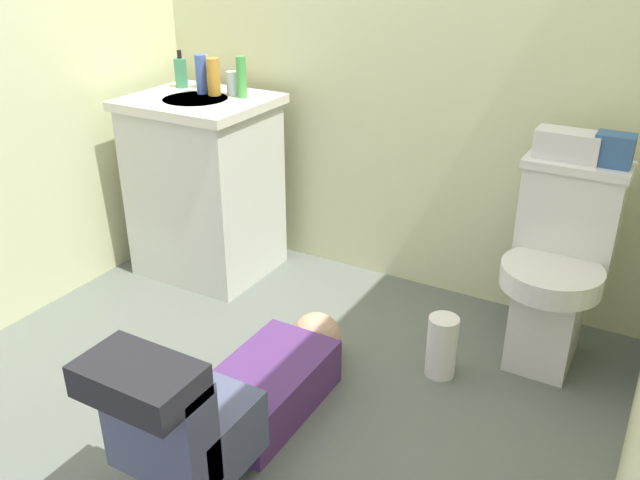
% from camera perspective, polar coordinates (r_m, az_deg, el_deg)
% --- Properties ---
extents(ground_plane, '(2.80, 3.08, 0.04)m').
position_cam_1_polar(ground_plane, '(2.42, -5.30, -13.45)').
color(ground_plane, '#5E665C').
extents(wall_back, '(2.46, 0.08, 2.40)m').
position_cam_1_polar(wall_back, '(2.85, 6.73, 19.27)').
color(wall_back, beige).
rests_on(wall_back, ground_plane).
extents(toilet, '(0.36, 0.46, 0.75)m').
position_cam_1_polar(toilet, '(2.56, 19.55, -2.29)').
color(toilet, silver).
rests_on(toilet, ground_plane).
extents(vanity_cabinet, '(0.60, 0.52, 0.82)m').
position_cam_1_polar(vanity_cabinet, '(3.10, -9.79, 4.66)').
color(vanity_cabinet, silver).
rests_on(vanity_cabinet, ground_plane).
extents(faucet, '(0.02, 0.02, 0.10)m').
position_cam_1_polar(faucet, '(3.08, -8.75, 13.36)').
color(faucet, silver).
rests_on(faucet, vanity_cabinet).
extents(person_plumber, '(0.39, 1.06, 0.52)m').
position_cam_1_polar(person_plumber, '(2.14, -7.50, -13.01)').
color(person_plumber, '#512D6B').
rests_on(person_plumber, ground_plane).
extents(tissue_box, '(0.22, 0.11, 0.10)m').
position_cam_1_polar(tissue_box, '(2.50, 20.40, 7.63)').
color(tissue_box, silver).
rests_on(tissue_box, toilet).
extents(toiletry_bag, '(0.12, 0.09, 0.11)m').
position_cam_1_polar(toiletry_bag, '(2.48, 23.81, 7.05)').
color(toiletry_bag, '#33598C').
rests_on(toiletry_bag, toilet).
extents(soap_dispenser, '(0.06, 0.06, 0.17)m').
position_cam_1_polar(soap_dispenser, '(3.18, -11.79, 13.83)').
color(soap_dispenser, '#419160').
rests_on(soap_dispenser, vanity_cabinet).
extents(bottle_pink, '(0.05, 0.05, 0.15)m').
position_cam_1_polar(bottle_pink, '(3.14, -9.90, 13.96)').
color(bottle_pink, pink).
rests_on(bottle_pink, vanity_cabinet).
extents(bottle_blue, '(0.05, 0.05, 0.17)m').
position_cam_1_polar(bottle_blue, '(3.03, -10.10, 13.75)').
color(bottle_blue, '#4263B9').
rests_on(bottle_blue, vanity_cabinet).
extents(bottle_amber, '(0.06, 0.06, 0.16)m').
position_cam_1_polar(bottle_amber, '(3.00, -9.08, 13.58)').
color(bottle_amber, '#C4892F').
rests_on(bottle_amber, vanity_cabinet).
extents(bottle_clear, '(0.05, 0.05, 0.10)m').
position_cam_1_polar(bottle_clear, '(2.99, -7.47, 13.11)').
color(bottle_clear, silver).
rests_on(bottle_clear, vanity_cabinet).
extents(bottle_green, '(0.04, 0.04, 0.17)m').
position_cam_1_polar(bottle_green, '(2.94, -6.72, 13.64)').
color(bottle_green, green).
rests_on(bottle_green, vanity_cabinet).
extents(paper_towel_roll, '(0.11, 0.11, 0.24)m').
position_cam_1_polar(paper_towel_roll, '(2.47, 10.35, -8.91)').
color(paper_towel_roll, white).
rests_on(paper_towel_roll, ground_plane).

